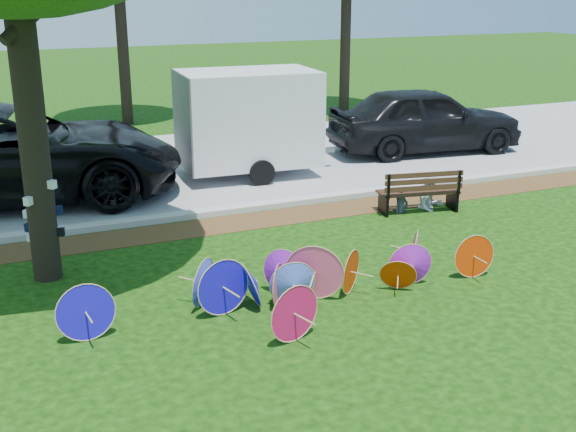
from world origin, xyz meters
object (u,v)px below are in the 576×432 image
object	(u,v)px
dark_pickup	(425,119)
person_left	(402,189)
parasol_pile	(298,279)
park_bench	(418,190)
person_right	(432,177)
black_van	(5,154)
cargo_trailer	(249,118)

from	to	relation	value
dark_pickup	person_left	bearing A→B (deg)	148.81
parasol_pile	park_bench	xyz separation A→B (m)	(4.08, 3.12, 0.06)
park_bench	person_left	xyz separation A→B (m)	(-0.35, 0.05, 0.06)
person_left	person_right	bearing A→B (deg)	-17.74
black_van	person_left	size ratio (longest dim) A/B	7.36
park_bench	person_left	bearing A→B (deg)	-177.25
cargo_trailer	person_left	bearing A→B (deg)	-62.20
parasol_pile	park_bench	distance (m)	5.13
park_bench	person_left	world-z (taller)	person_left
black_van	person_left	world-z (taller)	black_van
parasol_pile	dark_pickup	world-z (taller)	dark_pickup
dark_pickup	person_left	xyz separation A→B (m)	(-3.50, -4.51, -0.40)
cargo_trailer	person_right	distance (m)	4.82
parasol_pile	cargo_trailer	xyz separation A→B (m)	(1.90, 7.21, 1.03)
parasol_pile	black_van	world-z (taller)	black_van
dark_pickup	park_bench	bearing A→B (deg)	151.98
cargo_trailer	person_right	xyz separation A→B (m)	(2.52, -4.04, -0.74)
cargo_trailer	black_van	bearing A→B (deg)	-176.57
black_van	dark_pickup	xyz separation A→B (m)	(10.84, 0.46, -0.13)
black_van	person_right	bearing A→B (deg)	-108.83
black_van	person_right	distance (m)	9.01
person_left	person_right	world-z (taller)	person_right
parasol_pile	black_van	xyz separation A→B (m)	(-3.61, 7.22, 0.65)
park_bench	parasol_pile	bearing A→B (deg)	-131.70
park_bench	dark_pickup	bearing A→B (deg)	66.28
parasol_pile	park_bench	world-z (taller)	parasol_pile
dark_pickup	cargo_trailer	distance (m)	5.37
dark_pickup	person_right	world-z (taller)	dark_pickup
park_bench	person_left	distance (m)	0.36
parasol_pile	cargo_trailer	distance (m)	7.53
dark_pickup	person_left	distance (m)	5.72
person_left	black_van	bearing A→B (deg)	133.36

